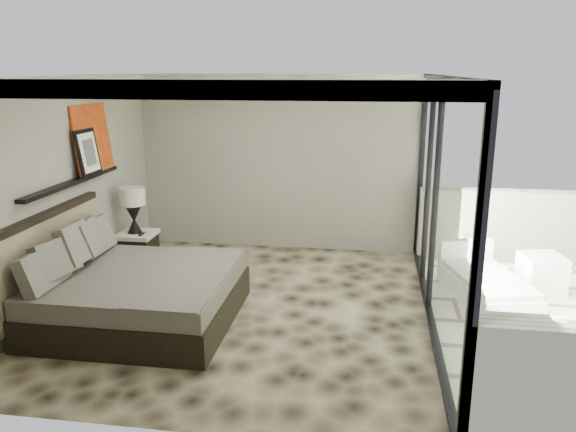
# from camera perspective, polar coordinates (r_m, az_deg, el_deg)

# --- Properties ---
(floor) EXTENTS (5.00, 5.00, 0.00)m
(floor) POSITION_cam_1_polar(r_m,az_deg,el_deg) (7.08, -4.43, -9.23)
(floor) COLOR black
(floor) RESTS_ON ground
(ceiling) EXTENTS (4.50, 5.00, 0.02)m
(ceiling) POSITION_cam_1_polar(r_m,az_deg,el_deg) (6.48, -4.93, 13.97)
(ceiling) COLOR silver
(ceiling) RESTS_ON back_wall
(back_wall) EXTENTS (4.50, 0.02, 2.80)m
(back_wall) POSITION_cam_1_polar(r_m,az_deg,el_deg) (9.04, -1.05, 5.36)
(back_wall) COLOR gray
(back_wall) RESTS_ON floor
(left_wall) EXTENTS (0.02, 5.00, 2.80)m
(left_wall) POSITION_cam_1_polar(r_m,az_deg,el_deg) (7.47, -21.65, 2.33)
(left_wall) COLOR gray
(left_wall) RESTS_ON floor
(glass_wall) EXTENTS (0.08, 5.00, 2.80)m
(glass_wall) POSITION_cam_1_polar(r_m,az_deg,el_deg) (6.51, 15.00, 1.17)
(glass_wall) COLOR white
(glass_wall) RESTS_ON floor
(terrace_slab) EXTENTS (3.00, 5.00, 0.12)m
(terrace_slab) POSITION_cam_1_polar(r_m,az_deg,el_deg) (7.30, 26.19, -10.55)
(terrace_slab) COLOR beige
(terrace_slab) RESTS_ON ground
(picture_ledge) EXTENTS (0.12, 2.20, 0.05)m
(picture_ledge) POSITION_cam_1_polar(r_m,az_deg,el_deg) (7.51, -20.95, 3.24)
(picture_ledge) COLOR black
(picture_ledge) RESTS_ON left_wall
(bed) EXTENTS (2.20, 2.13, 1.22)m
(bed) POSITION_cam_1_polar(r_m,az_deg,el_deg) (6.85, -15.60, -7.37)
(bed) COLOR black
(bed) RESTS_ON floor
(nightstand) EXTENTS (0.56, 0.56, 0.53)m
(nightstand) POSITION_cam_1_polar(r_m,az_deg,el_deg) (8.69, -15.02, -3.22)
(nightstand) COLOR black
(nightstand) RESTS_ON floor
(table_lamp) EXTENTS (0.37, 0.37, 0.68)m
(table_lamp) POSITION_cam_1_polar(r_m,az_deg,el_deg) (8.51, -15.47, 1.17)
(table_lamp) COLOR black
(table_lamp) RESTS_ON nightstand
(abstract_canvas) EXTENTS (0.13, 0.90, 0.90)m
(abstract_canvas) POSITION_cam_1_polar(r_m,az_deg,el_deg) (7.96, -19.29, 7.45)
(abstract_canvas) COLOR #C15510
(abstract_canvas) RESTS_ON picture_ledge
(framed_print) EXTENTS (0.11, 0.50, 0.60)m
(framed_print) POSITION_cam_1_polar(r_m,az_deg,el_deg) (7.73, -19.67, 6.11)
(framed_print) COLOR black
(framed_print) RESTS_ON picture_ledge
(ottoman) EXTENTS (0.59, 0.59, 0.51)m
(ottoman) POSITION_cam_1_polar(r_m,az_deg,el_deg) (8.15, 24.34, -5.36)
(ottoman) COLOR silver
(ottoman) RESTS_ON terrace_slab
(lounger) EXTENTS (1.11, 1.65, 0.59)m
(lounger) POSITION_cam_1_polar(r_m,az_deg,el_deg) (7.69, 19.41, -6.60)
(lounger) COLOR white
(lounger) RESTS_ON terrace_slab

